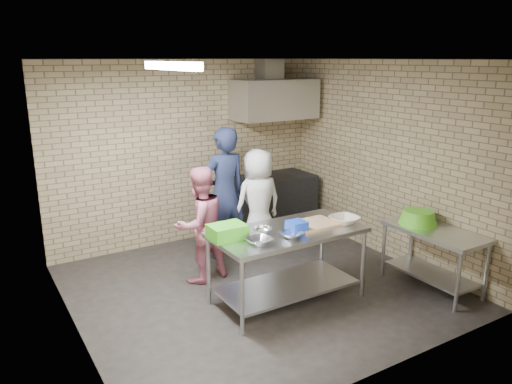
# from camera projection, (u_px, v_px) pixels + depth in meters

# --- Properties ---
(floor) EXTENTS (4.20, 4.20, 0.00)m
(floor) POSITION_uv_depth(u_px,v_px,m) (258.00, 287.00, 6.03)
(floor) COLOR black
(floor) RESTS_ON ground
(ceiling) EXTENTS (4.20, 4.20, 0.00)m
(ceiling) POSITION_uv_depth(u_px,v_px,m) (258.00, 59.00, 5.31)
(ceiling) COLOR black
(ceiling) RESTS_ON ground
(back_wall) EXTENTS (4.20, 0.06, 2.70)m
(back_wall) POSITION_uv_depth(u_px,v_px,m) (187.00, 153.00, 7.32)
(back_wall) COLOR tan
(back_wall) RESTS_ON ground
(front_wall) EXTENTS (4.20, 0.06, 2.70)m
(front_wall) POSITION_uv_depth(u_px,v_px,m) (386.00, 231.00, 4.03)
(front_wall) COLOR tan
(front_wall) RESTS_ON ground
(left_wall) EXTENTS (0.06, 4.00, 2.70)m
(left_wall) POSITION_uv_depth(u_px,v_px,m) (67.00, 209.00, 4.61)
(left_wall) COLOR tan
(left_wall) RESTS_ON ground
(right_wall) EXTENTS (0.06, 4.00, 2.70)m
(right_wall) POSITION_uv_depth(u_px,v_px,m) (388.00, 161.00, 6.73)
(right_wall) COLOR tan
(right_wall) RESTS_ON ground
(prep_table) EXTENTS (1.72, 0.86, 0.86)m
(prep_table) POSITION_uv_depth(u_px,v_px,m) (287.00, 265.00, 5.61)
(prep_table) COLOR #AFB0B6
(prep_table) RESTS_ON floor
(side_counter) EXTENTS (0.60, 1.20, 0.75)m
(side_counter) POSITION_uv_depth(u_px,v_px,m) (432.00, 259.00, 5.93)
(side_counter) COLOR silver
(side_counter) RESTS_ON floor
(stove) EXTENTS (1.20, 0.70, 0.90)m
(stove) POSITION_uv_depth(u_px,v_px,m) (275.00, 203.00, 7.95)
(stove) COLOR black
(stove) RESTS_ON floor
(range_hood) EXTENTS (1.30, 0.60, 0.60)m
(range_hood) POSITION_uv_depth(u_px,v_px,m) (274.00, 99.00, 7.55)
(range_hood) COLOR silver
(range_hood) RESTS_ON back_wall
(hood_duct) EXTENTS (0.35, 0.30, 0.30)m
(hood_duct) POSITION_uv_depth(u_px,v_px,m) (269.00, 69.00, 7.56)
(hood_duct) COLOR #A5A8AD
(hood_duct) RESTS_ON back_wall
(wall_shelf) EXTENTS (0.80, 0.20, 0.04)m
(wall_shelf) POSITION_uv_depth(u_px,v_px,m) (283.00, 109.00, 7.91)
(wall_shelf) COLOR #3F2B19
(wall_shelf) RESTS_ON back_wall
(fluorescent_fixture) EXTENTS (0.10, 1.25, 0.08)m
(fluorescent_fixture) POSITION_uv_depth(u_px,v_px,m) (171.00, 66.00, 4.83)
(fluorescent_fixture) COLOR white
(fluorescent_fixture) RESTS_ON ceiling
(green_crate) EXTENTS (0.38, 0.29, 0.15)m
(green_crate) POSITION_uv_depth(u_px,v_px,m) (227.00, 232.00, 5.22)
(green_crate) COLOR green
(green_crate) RESTS_ON prep_table
(blue_tub) EXTENTS (0.19, 0.19, 0.12)m
(blue_tub) POSITION_uv_depth(u_px,v_px,m) (297.00, 227.00, 5.42)
(blue_tub) COLOR blue
(blue_tub) RESTS_ON prep_table
(cutting_board) EXTENTS (0.52, 0.40, 0.03)m
(cutting_board) POSITION_uv_depth(u_px,v_px,m) (314.00, 224.00, 5.65)
(cutting_board) COLOR tan
(cutting_board) RESTS_ON prep_table
(mixing_bowl_a) EXTENTS (0.28, 0.28, 0.07)m
(mixing_bowl_a) POSITION_uv_depth(u_px,v_px,m) (259.00, 241.00, 5.07)
(mixing_bowl_a) COLOR silver
(mixing_bowl_a) RESTS_ON prep_table
(mixing_bowl_b) EXTENTS (0.22, 0.22, 0.06)m
(mixing_bowl_b) POSITION_uv_depth(u_px,v_px,m) (263.00, 231.00, 5.37)
(mixing_bowl_b) COLOR silver
(mixing_bowl_b) RESTS_ON prep_table
(mixing_bowl_c) EXTENTS (0.26, 0.26, 0.06)m
(mixing_bowl_c) POSITION_uv_depth(u_px,v_px,m) (292.00, 235.00, 5.25)
(mixing_bowl_c) COLOR #B0B1B7
(mixing_bowl_c) RESTS_ON prep_table
(ceramic_bowl) EXTENTS (0.35, 0.35, 0.08)m
(ceramic_bowl) POSITION_uv_depth(u_px,v_px,m) (345.00, 220.00, 5.71)
(ceramic_bowl) COLOR beige
(ceramic_bowl) RESTS_ON prep_table
(green_basin) EXTENTS (0.46, 0.46, 0.17)m
(green_basin) POSITION_uv_depth(u_px,v_px,m) (418.00, 217.00, 6.00)
(green_basin) COLOR #59C626
(green_basin) RESTS_ON side_counter
(bottle_red) EXTENTS (0.07, 0.07, 0.18)m
(bottle_red) POSITION_uv_depth(u_px,v_px,m) (270.00, 103.00, 7.75)
(bottle_red) COLOR #B22619
(bottle_red) RESTS_ON wall_shelf
(bottle_green) EXTENTS (0.06, 0.06, 0.15)m
(bottle_green) POSITION_uv_depth(u_px,v_px,m) (291.00, 103.00, 7.96)
(bottle_green) COLOR green
(bottle_green) RESTS_ON wall_shelf
(man_navy) EXTENTS (0.68, 0.46, 1.83)m
(man_navy) POSITION_uv_depth(u_px,v_px,m) (224.00, 193.00, 6.75)
(man_navy) COLOR #151835
(man_navy) RESTS_ON floor
(woman_pink) EXTENTS (0.81, 0.69, 1.46)m
(woman_pink) POSITION_uv_depth(u_px,v_px,m) (200.00, 225.00, 6.06)
(woman_pink) COLOR #C46881
(woman_pink) RESTS_ON floor
(woman_white) EXTENTS (0.76, 0.51, 1.51)m
(woman_white) POSITION_uv_depth(u_px,v_px,m) (258.00, 202.00, 6.90)
(woman_white) COLOR white
(woman_white) RESTS_ON floor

